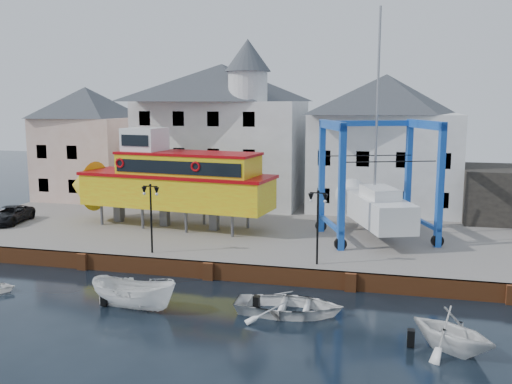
# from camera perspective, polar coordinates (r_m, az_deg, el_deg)

# --- Properties ---
(ground) EXTENTS (140.00, 140.00, 0.00)m
(ground) POSITION_cam_1_polar(r_m,az_deg,el_deg) (32.92, -4.74, -8.71)
(ground) COLOR black
(ground) RESTS_ON ground
(hardstanding) EXTENTS (44.00, 22.00, 1.00)m
(hardstanding) POSITION_cam_1_polar(r_m,az_deg,el_deg) (42.97, 0.02, -3.74)
(hardstanding) COLOR slate
(hardstanding) RESTS_ON ground
(quay_wall) EXTENTS (44.00, 0.47, 1.00)m
(quay_wall) POSITION_cam_1_polar(r_m,az_deg,el_deg) (32.87, -4.69, -7.83)
(quay_wall) COLOR brown
(quay_wall) RESTS_ON ground
(building_pink) EXTENTS (8.00, 7.00, 10.30)m
(building_pink) POSITION_cam_1_polar(r_m,az_deg,el_deg) (55.51, -16.50, 4.71)
(building_pink) COLOR #D2A491
(building_pink) RESTS_ON hardstanding
(building_white_main) EXTENTS (14.00, 8.30, 14.00)m
(building_white_main) POSITION_cam_1_polar(r_m,az_deg,el_deg) (50.41, -3.30, 6.02)
(building_white_main) COLOR silver
(building_white_main) RESTS_ON hardstanding
(building_white_right) EXTENTS (12.00, 8.00, 11.20)m
(building_white_right) POSITION_cam_1_polar(r_m,az_deg,el_deg) (48.74, 12.73, 4.83)
(building_white_right) COLOR silver
(building_white_right) RESTS_ON hardstanding
(lamp_post_left) EXTENTS (1.12, 0.32, 4.20)m
(lamp_post_left) POSITION_cam_1_polar(r_m,az_deg,el_deg) (34.47, -10.49, -0.88)
(lamp_post_left) COLOR black
(lamp_post_left) RESTS_ON hardstanding
(lamp_post_right) EXTENTS (1.12, 0.32, 4.20)m
(lamp_post_right) POSITION_cam_1_polar(r_m,az_deg,el_deg) (31.66, 6.21, -1.66)
(lamp_post_right) COLOR black
(lamp_post_right) RESTS_ON hardstanding
(tour_boat) EXTENTS (16.69, 5.80, 7.12)m
(tour_boat) POSITION_cam_1_polar(r_m,az_deg,el_deg) (41.82, -9.15, 1.16)
(tour_boat) COLOR #59595E
(tour_boat) RESTS_ON hardstanding
(travel_lift) EXTENTS (8.49, 10.17, 15.00)m
(travel_lift) POSITION_cam_1_polar(r_m,az_deg,el_deg) (39.15, 11.56, -0.73)
(travel_lift) COLOR #143FB8
(travel_lift) RESTS_ON hardstanding
(van) EXTENTS (2.73, 4.77, 1.26)m
(van) POSITION_cam_1_polar(r_m,az_deg,el_deg) (46.47, -23.42, -2.10)
(van) COLOR black
(van) RESTS_ON hardstanding
(motorboat_a) EXTENTS (4.70, 2.12, 1.76)m
(motorboat_a) POSITION_cam_1_polar(r_m,az_deg,el_deg) (29.06, -12.06, -11.36)
(motorboat_a) COLOR white
(motorboat_a) RESTS_ON ground
(motorboat_b) EXTENTS (5.36, 3.96, 1.07)m
(motorboat_b) POSITION_cam_1_polar(r_m,az_deg,el_deg) (27.86, 3.32, -12.08)
(motorboat_b) COLOR white
(motorboat_b) RESTS_ON ground
(motorboat_c) EXTENTS (4.86, 4.76, 1.95)m
(motorboat_c) POSITION_cam_1_polar(r_m,az_deg,el_deg) (25.34, 18.93, -14.81)
(motorboat_c) COLOR white
(motorboat_c) RESTS_ON ground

